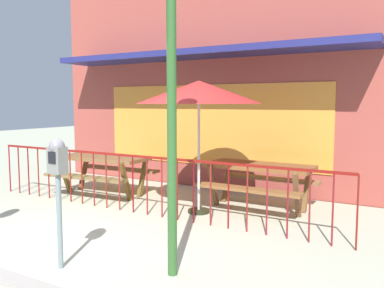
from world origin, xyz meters
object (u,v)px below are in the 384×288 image
object	(u,v)px
parking_meter_far	(58,169)
street_lamp	(171,51)
picnic_table_left	(103,164)
picnic_table_right	(259,174)
patio_umbrella	(199,93)

from	to	relation	value
parking_meter_far	street_lamp	xyz separation A→B (m)	(1.16, 0.47, 1.23)
picnic_table_left	picnic_table_right	size ratio (longest dim) A/B	1.04
parking_meter_far	street_lamp	world-z (taller)	street_lamp
picnic_table_left	parking_meter_far	distance (m)	3.64
picnic_table_left	street_lamp	xyz separation A→B (m)	(3.23, -2.48, 1.73)
patio_umbrella	street_lamp	world-z (taller)	street_lamp
picnic_table_left	street_lamp	world-z (taller)	street_lamp
street_lamp	picnic_table_right	bearing A→B (deg)	93.40
picnic_table_right	street_lamp	bearing A→B (deg)	-86.60
parking_meter_far	patio_umbrella	bearing A→B (deg)	85.64
street_lamp	patio_umbrella	bearing A→B (deg)	112.72
picnic_table_left	parking_meter_far	size ratio (longest dim) A/B	1.31
patio_umbrella	street_lamp	size ratio (longest dim) A/B	0.62
parking_meter_far	picnic_table_right	bearing A→B (deg)	74.22
picnic_table_right	patio_umbrella	xyz separation A→B (m)	(-0.77, -0.73, 1.37)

